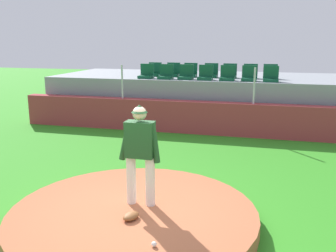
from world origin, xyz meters
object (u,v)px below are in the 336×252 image
object	(u,v)px
stadium_chair_0	(146,74)
stadium_chair_3	(205,75)
baseball	(154,244)
stadium_chair_7	(155,72)
pitcher	(140,148)
stadium_chair_2	(186,75)
stadium_chair_12	(250,74)
stadium_chair_4	(227,76)
stadium_chair_6	(271,77)
stadium_chair_10	(211,73)
stadium_chair_1	(166,74)
stadium_chair_9	(190,73)
fielding_glove	(131,216)
stadium_chair_11	(230,73)
stadium_chair_13	(270,74)
stadium_chair_5	(249,76)
stadium_chair_8	(173,72)

from	to	relation	value
stadium_chair_0	stadium_chair_3	xyz separation A→B (m)	(2.10, -0.02, 0.00)
baseball	stadium_chair_7	size ratio (longest dim) A/B	0.15
baseball	pitcher	bearing A→B (deg)	115.96
stadium_chair_2	stadium_chair_12	world-z (taller)	same
stadium_chair_4	stadium_chair_6	xyz separation A→B (m)	(1.40, -0.01, 0.00)
stadium_chair_2	stadium_chair_10	world-z (taller)	same
pitcher	stadium_chair_4	xyz separation A→B (m)	(0.66, 7.05, 0.55)
stadium_chair_2	stadium_chair_4	world-z (taller)	same
stadium_chair_1	stadium_chair_4	xyz separation A→B (m)	(2.11, 0.02, 0.00)
stadium_chair_1	stadium_chair_9	bearing A→B (deg)	-126.64
baseball	fielding_glove	size ratio (longest dim) A/B	0.25
baseball	stadium_chair_10	bearing A→B (deg)	93.86
stadium_chair_11	stadium_chair_6	bearing A→B (deg)	146.98
stadium_chair_3	stadium_chair_4	bearing A→B (deg)	179.74
stadium_chair_2	pitcher	bearing A→B (deg)	96.03
stadium_chair_1	stadium_chair_10	size ratio (longest dim) A/B	1.00
stadium_chair_11	stadium_chair_13	distance (m)	1.40
stadium_chair_2	stadium_chair_11	bearing A→B (deg)	-147.73
stadium_chair_7	stadium_chair_11	world-z (taller)	same
stadium_chair_13	stadium_chair_2	bearing A→B (deg)	17.84
stadium_chair_5	stadium_chair_12	xyz separation A→B (m)	(0.00, 0.85, 0.00)
stadium_chair_0	stadium_chair_7	world-z (taller)	same
stadium_chair_9	stadium_chair_10	bearing A→B (deg)	-176.56
stadium_chair_1	stadium_chair_6	world-z (taller)	same
stadium_chair_3	stadium_chair_9	size ratio (longest dim) A/B	1.00
fielding_glove	stadium_chair_6	world-z (taller)	stadium_chair_6
stadium_chair_5	stadium_chair_7	size ratio (longest dim) A/B	1.00
baseball	stadium_chair_4	xyz separation A→B (m)	(0.06, 8.28, 1.49)
stadium_chair_0	stadium_chair_8	xyz separation A→B (m)	(0.74, 0.91, 0.00)
stadium_chair_4	stadium_chair_10	distance (m)	1.16
stadium_chair_9	stadium_chair_13	bearing A→B (deg)	-179.24
stadium_chair_9	fielding_glove	bearing A→B (deg)	95.43
stadium_chair_8	stadium_chair_12	distance (m)	2.81
stadium_chair_4	stadium_chair_5	bearing A→B (deg)	-176.67
stadium_chair_6	stadium_chair_10	xyz separation A→B (m)	(-2.09, 0.95, 0.00)
stadium_chair_10	stadium_chair_11	distance (m)	0.67
stadium_chair_13	stadium_chair_1	bearing A→B (deg)	15.09
stadium_chair_7	stadium_chair_11	size ratio (longest dim) A/B	1.00
baseball	stadium_chair_3	bearing A→B (deg)	94.64
pitcher	baseball	world-z (taller)	pitcher
pitcher	stadium_chair_12	distance (m)	8.08
stadium_chair_2	stadium_chair_6	size ratio (longest dim) A/B	1.00
baseball	stadium_chair_8	bearing A→B (deg)	102.46
stadium_chair_11	stadium_chair_2	bearing A→B (deg)	32.27
stadium_chair_1	stadium_chair_11	size ratio (longest dim) A/B	1.00
stadium_chair_9	baseball	bearing A→B (deg)	98.54
baseball	stadium_chair_11	xyz separation A→B (m)	(0.05, 9.19, 1.49)
stadium_chair_2	stadium_chair_3	world-z (taller)	same
fielding_glove	stadium_chair_11	world-z (taller)	stadium_chair_11
stadium_chair_3	stadium_chair_10	size ratio (longest dim) A/B	1.00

